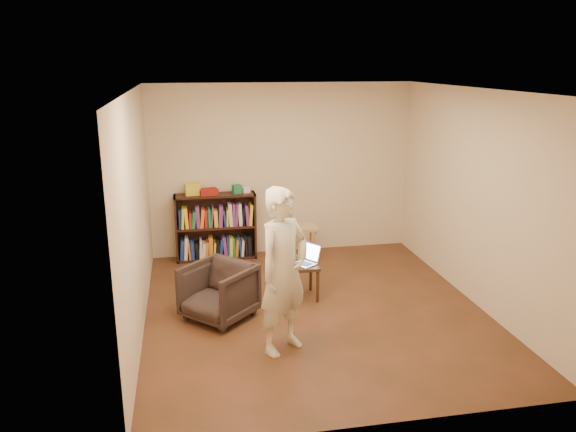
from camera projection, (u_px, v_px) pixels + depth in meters
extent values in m
plane|color=#3F2B14|center=(315.00, 310.00, 6.78)|extent=(4.50, 4.50, 0.00)
plane|color=white|center=(318.00, 90.00, 6.08)|extent=(4.50, 4.50, 0.00)
plane|color=beige|center=(282.00, 170.00, 8.56)|extent=(4.00, 0.00, 4.00)
plane|color=beige|center=(136.00, 215.00, 6.07)|extent=(0.00, 4.50, 4.50)
plane|color=beige|center=(477.00, 198.00, 6.78)|extent=(0.00, 4.50, 4.50)
cube|color=black|center=(176.00, 229.00, 8.32)|extent=(0.03, 0.30, 1.00)
cube|color=black|center=(254.00, 225.00, 8.53)|extent=(0.03, 0.30, 1.00)
cube|color=black|center=(215.00, 224.00, 8.56)|extent=(1.20, 0.02, 1.00)
cube|color=black|center=(217.00, 257.00, 8.56)|extent=(1.20, 0.30, 0.03)
cube|color=black|center=(216.00, 227.00, 8.43)|extent=(1.14, 0.30, 0.03)
cube|color=black|center=(215.00, 195.00, 8.30)|extent=(1.20, 0.30, 0.03)
cube|color=yellow|center=(193.00, 189.00, 8.23)|extent=(0.23, 0.18, 0.17)
cube|color=maroon|center=(208.00, 192.00, 8.25)|extent=(0.29, 0.24, 0.09)
cube|color=#1F7643|center=(237.00, 189.00, 8.34)|extent=(0.15, 0.15, 0.12)
cube|color=white|center=(246.00, 190.00, 8.39)|extent=(0.11, 0.11, 0.08)
cube|color=tan|center=(303.00, 227.00, 8.27)|extent=(0.38, 0.38, 0.04)
cylinder|color=tan|center=(295.00, 249.00, 8.17)|extent=(0.04, 0.04, 0.51)
cylinder|color=tan|center=(315.00, 248.00, 8.23)|extent=(0.04, 0.04, 0.51)
cylinder|color=tan|center=(291.00, 243.00, 8.46)|extent=(0.04, 0.04, 0.51)
cylinder|color=tan|center=(311.00, 241.00, 8.51)|extent=(0.04, 0.04, 0.51)
imported|color=#322721|center=(219.00, 292.00, 6.48)|extent=(1.01, 1.01, 0.66)
cube|color=#311F10|center=(300.00, 265.00, 7.04)|extent=(0.44, 0.44, 0.04)
cylinder|color=#311F10|center=(287.00, 289.00, 6.88)|extent=(0.04, 0.04, 0.41)
cylinder|color=#311F10|center=(318.00, 287.00, 6.95)|extent=(0.04, 0.04, 0.41)
cylinder|color=#311F10|center=(282.00, 277.00, 7.24)|extent=(0.04, 0.04, 0.41)
cylinder|color=#311F10|center=(311.00, 275.00, 7.31)|extent=(0.04, 0.04, 0.41)
cube|color=#BCBCC2|center=(302.00, 263.00, 7.02)|extent=(0.38, 0.40, 0.02)
cube|color=black|center=(302.00, 263.00, 7.02)|extent=(0.27, 0.30, 0.00)
cube|color=#BCBCC2|center=(310.00, 251.00, 7.09)|extent=(0.25, 0.31, 0.23)
cube|color=#ADC3F3|center=(310.00, 251.00, 7.09)|extent=(0.22, 0.27, 0.18)
imported|color=beige|center=(284.00, 271.00, 5.64)|extent=(0.75, 0.70, 1.73)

